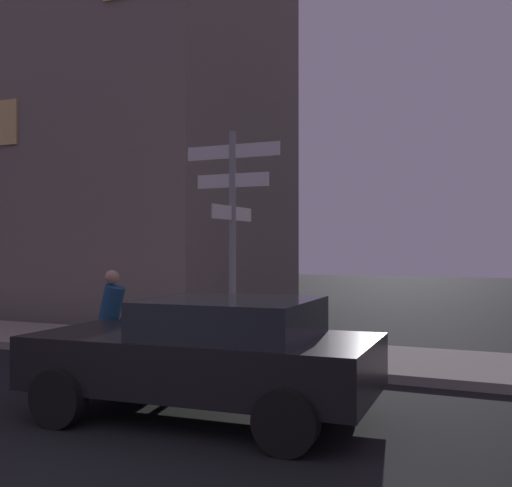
{
  "coord_description": "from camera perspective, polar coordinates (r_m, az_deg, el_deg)",
  "views": [
    {
      "loc": [
        3.46,
        -3.19,
        1.96
      ],
      "look_at": [
        -0.83,
        6.42,
        2.03
      ],
      "focal_mm": 43.2,
      "sensor_mm": 36.0,
      "label": 1
    }
  ],
  "objects": [
    {
      "name": "sidewalk_kerb",
      "position": [
        10.92,
        5.32,
        -10.37
      ],
      "size": [
        40.0,
        2.63,
        0.14
      ],
      "primitive_type": "cube",
      "color": "gray",
      "rests_on": "ground_plane"
    },
    {
      "name": "signpost",
      "position": [
        10.74,
        -2.18,
        2.34
      ],
      "size": [
        1.78,
        1.49,
        3.85
      ],
      "color": "gray",
      "rests_on": "sidewalk_kerb"
    },
    {
      "name": "car_near_left",
      "position": [
        7.22,
        -4.39,
        -10.11
      ],
      "size": [
        4.14,
        2.24,
        1.38
      ],
      "color": "black",
      "rests_on": "ground_plane"
    },
    {
      "name": "cyclist",
      "position": [
        10.04,
        -12.98,
        -7.33
      ],
      "size": [
        1.82,
        0.34,
        1.61
      ],
      "color": "black",
      "rests_on": "ground_plane"
    },
    {
      "name": "building_left_block",
      "position": [
        21.0,
        -14.59,
        11.94
      ],
      "size": [
        11.16,
        7.61,
        12.9
      ],
      "color": "slate",
      "rests_on": "ground_plane"
    }
  ]
}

